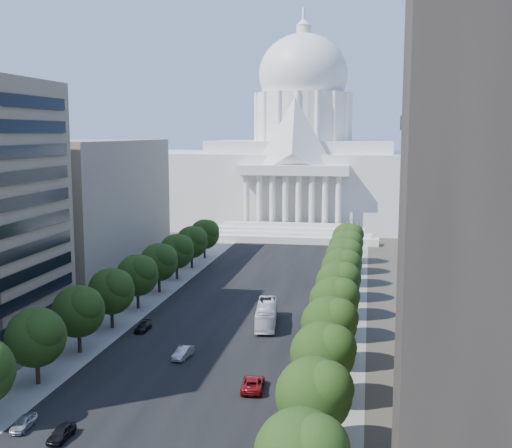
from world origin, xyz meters
The scene contains 33 objects.
road_asphalt centered at (0.00, 90.00, 0.00)m, with size 30.00×260.00×0.01m, color black.
sidewalk_left centered at (-19.00, 90.00, 0.00)m, with size 8.00×260.00×0.02m, color gray.
sidewalk_right centered at (19.00, 90.00, 0.00)m, with size 8.00×260.00×0.02m, color gray.
capitol centered at (0.00, 184.89, 20.01)m, with size 120.00×56.00×73.00m.
office_block_left_far centered at (-48.00, 100.00, 15.00)m, with size 38.00×52.00×30.00m, color gray.
tree_l_c centered at (-17.66, 35.81, 6.45)m, with size 7.79×7.60×9.97m.
tree_l_d centered at (-17.66, 47.81, 6.45)m, with size 7.79×7.60×9.97m.
tree_l_e centered at (-17.66, 59.81, 6.45)m, with size 7.79×7.60×9.97m.
tree_l_f centered at (-17.66, 71.81, 6.45)m, with size 7.79×7.60×9.97m.
tree_l_g centered at (-17.66, 83.81, 6.45)m, with size 7.79×7.60×9.97m.
tree_l_h centered at (-17.66, 95.81, 6.45)m, with size 7.79×7.60×9.97m.
tree_l_i centered at (-17.66, 107.81, 6.45)m, with size 7.79×7.60×9.97m.
tree_l_j centered at (-17.66, 119.81, 6.45)m, with size 7.79×7.60×9.97m.
tree_r_b centered at (18.34, 23.81, 6.45)m, with size 7.79×7.60×9.97m.
tree_r_c centered at (18.34, 35.81, 6.45)m, with size 7.79×7.60×9.97m.
tree_r_d centered at (18.34, 47.81, 6.45)m, with size 7.79×7.60×9.97m.
tree_r_e centered at (18.34, 59.81, 6.45)m, with size 7.79×7.60×9.97m.
tree_r_f centered at (18.34, 71.81, 6.45)m, with size 7.79×7.60×9.97m.
tree_r_g centered at (18.34, 83.81, 6.45)m, with size 7.79×7.60×9.97m.
tree_r_h centered at (18.34, 95.81, 6.45)m, with size 7.79×7.60×9.97m.
tree_r_i centered at (18.34, 107.81, 6.45)m, with size 7.79×7.60×9.97m.
tree_r_j centered at (18.34, 119.81, 6.45)m, with size 7.79×7.60×9.97m.
streetlight_b centered at (19.90, 35.00, 5.82)m, with size 2.61×0.44×9.00m.
streetlight_c centered at (19.90, 60.00, 5.82)m, with size 2.61×0.44×9.00m.
streetlight_d centered at (19.90, 85.00, 5.82)m, with size 2.61×0.44×9.00m.
streetlight_e centered at (19.90, 110.00, 5.82)m, with size 2.61×0.44×9.00m.
streetlight_f centered at (19.90, 135.00, 5.82)m, with size 2.61×0.44×9.00m.
car_dark_a centered at (-8.03, 22.54, 0.71)m, with size 1.68×4.19×1.43m, color black.
car_silver centered at (-2.51, 48.27, 0.77)m, with size 1.63×4.68×1.54m, color #A8A9B0.
car_red centered at (9.26, 38.82, 0.81)m, with size 2.67×5.80×1.61m, color maroon.
car_dark_b centered at (-12.46, 59.35, 0.64)m, with size 1.80×4.42×1.28m, color black.
car_parked centered at (-13.19, 24.09, 0.69)m, with size 1.63×4.06×1.38m, color #A9ACB0.
city_bus centered at (6.64, 65.84, 1.84)m, with size 3.09×13.20×3.68m, color silver.
Camera 1 is at (22.85, -35.84, 31.64)m, focal length 45.00 mm.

